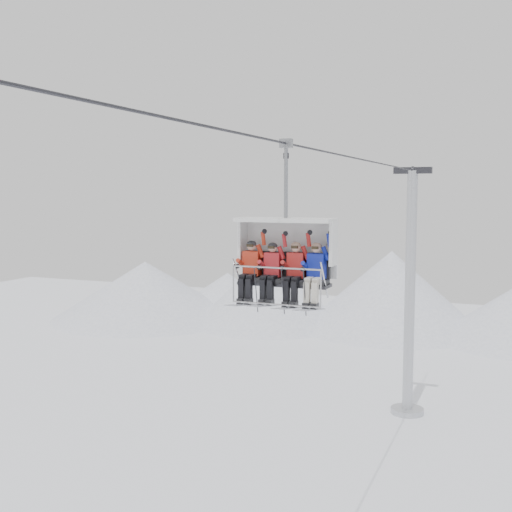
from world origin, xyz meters
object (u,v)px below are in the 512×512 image
at_px(lift_tower_right, 409,310).
at_px(skier_far_right, 315,272).
at_px(chairlift_carrier, 287,250).
at_px(skier_far_left, 250,268).
at_px(skier_center_right, 295,271).
at_px(skier_center_left, 271,270).

relative_size(lift_tower_right, skier_far_right, 7.99).
xyz_separation_m(chairlift_carrier, skier_far_left, (-0.87, -0.30, -0.47)).
bearing_deg(skier_far_left, skier_center_right, 0.00).
relative_size(lift_tower_right, chairlift_carrier, 3.38).
bearing_deg(skier_center_right, lift_tower_right, 90.86).
distance_m(skier_center_right, skier_far_right, 0.51).
bearing_deg(skier_center_left, skier_far_right, 0.20).
height_order(skier_center_left, skier_center_right, skier_center_right).
xyz_separation_m(lift_tower_right, chairlift_carrier, (0.00, -19.94, 4.91)).
bearing_deg(skier_far_left, skier_far_right, 0.00).
bearing_deg(chairlift_carrier, lift_tower_right, 90.00).
height_order(skier_far_left, skier_far_right, same).
xyz_separation_m(chairlift_carrier, skier_center_right, (0.30, -0.30, -0.47)).
xyz_separation_m(chairlift_carrier, skier_far_right, (0.82, -0.30, -0.47)).
relative_size(chairlift_carrier, skier_center_left, 2.36).
bearing_deg(skier_far_left, chairlift_carrier, 19.21).
bearing_deg(skier_center_left, skier_center_right, 0.36).
height_order(chairlift_carrier, skier_center_right, chairlift_carrier).
bearing_deg(skier_far_left, skier_center_left, -0.39).
bearing_deg(skier_center_left, skier_far_left, 179.61).
distance_m(chairlift_carrier, skier_center_left, 0.65).
bearing_deg(chairlift_carrier, skier_far_left, -160.79).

